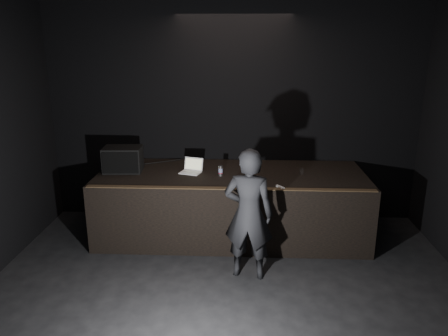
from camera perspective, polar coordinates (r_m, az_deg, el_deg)
room_walls at (r=3.65m, az=-0.24°, el=1.88°), size 6.10×7.10×3.52m
stage_riser at (r=6.72m, az=0.96°, el=-4.72°), size 4.00×1.50×1.00m
riser_lip at (r=5.88m, az=0.77°, el=-2.66°), size 3.92×0.10×0.01m
stage_monitor at (r=6.77m, az=-13.07°, el=1.12°), size 0.59×0.45×0.38m
cable at (r=7.15m, az=-9.03°, el=0.68°), size 0.80×0.44×0.02m
laptop at (r=6.60m, az=-4.23°, el=-0.09°), size 0.36×0.34×0.21m
beer_can at (r=6.40m, az=-0.46°, el=-0.37°), size 0.06×0.06×0.15m
plastic_cup at (r=6.57m, az=10.09°, el=-0.47°), size 0.07×0.07×0.09m
wii_remote at (r=5.95m, az=7.34°, el=-2.49°), size 0.11×0.14×0.03m
person at (r=5.46m, az=3.23°, el=-6.04°), size 0.67×0.50×1.69m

